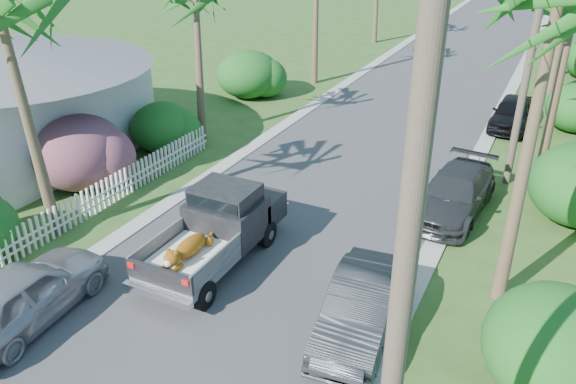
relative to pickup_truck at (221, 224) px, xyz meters
The scene contains 17 objects.
ground 4.57m from the pickup_truck, 77.30° to the right, with size 120.00×120.00×0.00m, color #31511E.
road 20.70m from the pickup_truck, 87.28° to the left, with size 8.00×100.00×0.02m, color #38383A.
curb_left 20.94m from the pickup_truck, 99.13° to the left, with size 0.60×100.00×0.06m, color #A5A39E.
curb_right 21.34m from the pickup_truck, 75.65° to the left, with size 0.60×100.00×0.06m, color #A5A39E.
pickup_truck is the anchor object (origin of this frame).
parked_car_rn 4.79m from the pickup_truck, 16.35° to the right, with size 1.44×4.12×1.36m, color #292B2D.
parked_car_rm 7.62m from the pickup_truck, 45.98° to the left, with size 1.91×4.70×1.36m, color #2B2D2F.
parked_car_rf 15.94m from the pickup_truck, 67.95° to the left, with size 1.63×4.05×1.38m, color black.
parked_car_ln 5.20m from the pickup_truck, 120.26° to the right, with size 1.78×4.43×1.51m, color #9D9FA4.
palm_r_b 13.97m from the pickup_truck, 54.55° to the left, with size 4.40×4.40×7.20m.
shrub_l_b 7.02m from the pickup_truck, 166.41° to the left, with size 3.00×3.30×2.60m, color #B71A76.
shrub_l_c 8.55m from the pickup_truck, 138.66° to the left, with size 2.40×2.64×2.00m, color #1C4E16.
shrub_l_d 15.35m from the pickup_truck, 117.22° to the left, with size 3.20×3.52×2.40m, color #1C4E16.
shrub_r_a 8.69m from the pickup_truck, ahead, with size 2.80×3.08×2.30m, color #1C4E16.
picket_fence 5.17m from the pickup_truck, 167.12° to the left, with size 0.10×11.00×1.00m, color white.
utility_pole_a 9.83m from the pickup_truck, 43.98° to the right, with size 1.60×0.26×9.00m.
utility_pole_b 11.44m from the pickup_truck, 52.73° to the left, with size 1.60×0.26×9.00m.
Camera 1 is at (6.67, -6.90, 8.76)m, focal length 35.00 mm.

